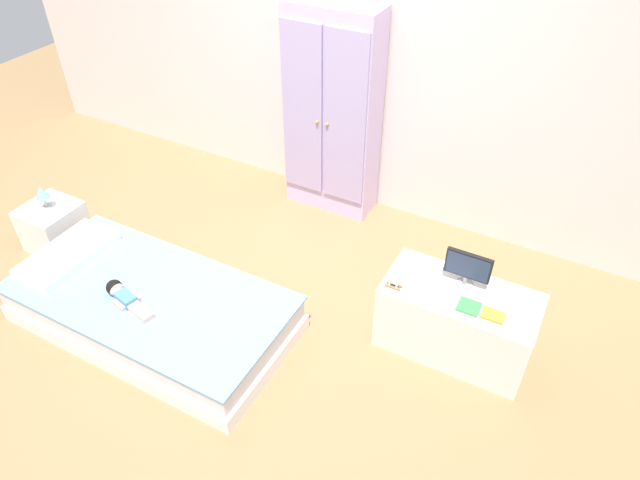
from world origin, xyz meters
TOP-DOWN VIEW (x-y plane):
  - ground_plane at (0.00, 0.00)m, footprint 10.00×10.00m
  - back_wall at (0.00, 1.57)m, footprint 6.40×0.05m
  - bed at (-0.48, -0.32)m, footprint 1.74×0.86m
  - pillow at (-1.15, -0.32)m, footprint 0.32×0.62m
  - doll at (-0.57, -0.44)m, footprint 0.39×0.16m
  - nightstand at (-1.63, -0.06)m, footprint 0.36×0.36m
  - table_lamp at (-1.63, -0.06)m, footprint 0.09×0.09m
  - wardrobe at (-0.12, 1.39)m, footprint 0.68×0.32m
  - tv_stand at (1.22, 0.38)m, footprint 0.87×0.43m
  - tv_monitor at (1.21, 0.46)m, footprint 0.26×0.10m
  - rocking_horse_toy at (0.87, 0.24)m, footprint 0.09×0.04m
  - book_green at (1.29, 0.29)m, footprint 0.12×0.11m
  - book_orange at (1.42, 0.29)m, footprint 0.12×0.09m

SIDE VIEW (x-z plane):
  - ground_plane at x=0.00m, z-range -0.02..0.00m
  - bed at x=-0.48m, z-range 0.00..0.27m
  - nightstand at x=-1.63m, z-range 0.00..0.34m
  - tv_stand at x=1.22m, z-range 0.00..0.45m
  - pillow at x=-1.15m, z-range 0.28..0.34m
  - doll at x=-0.57m, z-range 0.26..0.36m
  - book_orange at x=1.42m, z-range 0.45..0.47m
  - book_green at x=1.29m, z-range 0.45..0.47m
  - table_lamp at x=-1.63m, z-range 0.37..0.55m
  - rocking_horse_toy at x=0.87m, z-range 0.45..0.56m
  - tv_monitor at x=1.21m, z-range 0.47..0.69m
  - wardrobe at x=-0.12m, z-range 0.00..1.57m
  - back_wall at x=0.00m, z-range 0.00..2.70m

